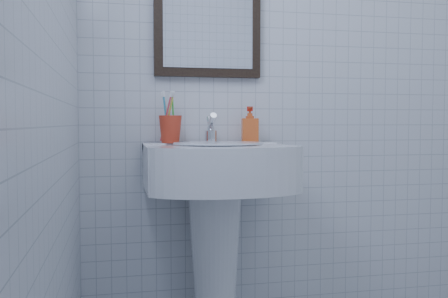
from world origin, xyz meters
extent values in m
cube|color=silver|center=(0.00, 1.20, 1.25)|extent=(2.20, 0.02, 2.50)
cube|color=silver|center=(-1.10, 0.00, 1.25)|extent=(0.02, 2.40, 2.50)
cone|color=white|center=(-0.51, 1.01, 0.38)|extent=(0.24, 0.24, 0.77)
cube|color=white|center=(-0.51, 0.96, 0.84)|extent=(0.61, 0.44, 0.19)
cube|color=white|center=(-0.51, 1.13, 0.92)|extent=(0.61, 0.11, 0.03)
cylinder|color=silver|center=(-0.51, 0.93, 0.94)|extent=(0.38, 0.38, 0.01)
cylinder|color=silver|center=(-0.51, 1.10, 0.96)|extent=(0.05, 0.05, 0.05)
cylinder|color=silver|center=(-0.51, 1.09, 1.03)|extent=(0.03, 0.11, 0.09)
cylinder|color=silver|center=(-0.51, 1.12, 1.01)|extent=(0.03, 0.06, 0.10)
imported|color=red|center=(-0.33, 1.10, 1.02)|extent=(0.09, 0.09, 0.16)
cube|color=black|center=(-0.51, 1.18, 1.55)|extent=(0.50, 0.04, 0.62)
cube|color=white|center=(-0.51, 1.16, 1.55)|extent=(0.42, 0.00, 0.54)
camera|label=1|loc=(-0.93, -1.13, 1.03)|focal=40.00mm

